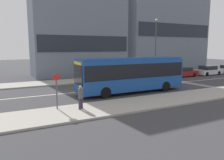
% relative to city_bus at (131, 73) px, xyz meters
% --- Properties ---
extents(ground_plane, '(120.00, 120.00, 0.00)m').
position_rel_city_bus_xyz_m(ground_plane, '(-4.55, 2.24, -1.86)').
color(ground_plane, '#3A3A3D').
extents(sidewalk_near, '(44.00, 3.50, 0.13)m').
position_rel_city_bus_xyz_m(sidewalk_near, '(-4.55, -4.01, -1.80)').
color(sidewalk_near, '#A39E93').
rests_on(sidewalk_near, ground_plane).
extents(sidewalk_far, '(44.00, 3.50, 0.13)m').
position_rel_city_bus_xyz_m(sidewalk_far, '(-4.55, 8.49, -1.80)').
color(sidewalk_far, '#A39E93').
rests_on(sidewalk_far, ground_plane).
extents(lane_centerline, '(41.80, 0.16, 0.01)m').
position_rel_city_bus_xyz_m(lane_centerline, '(-4.55, 2.24, -1.86)').
color(lane_centerline, silver).
rests_on(lane_centerline, ground_plane).
extents(apartment_block_left_tower, '(13.57, 6.27, 16.99)m').
position_rel_city_bus_xyz_m(apartment_block_left_tower, '(-0.11, 14.84, 6.63)').
color(apartment_block_left_tower, slate).
rests_on(apartment_block_left_tower, ground_plane).
extents(city_bus, '(10.35, 2.54, 3.24)m').
position_rel_city_bus_xyz_m(city_bus, '(0.00, 0.00, 0.00)').
color(city_bus, '#194793').
rests_on(city_bus, ground_plane).
extents(parked_car_0, '(4.36, 1.70, 1.26)m').
position_rel_city_bus_xyz_m(parked_car_0, '(7.41, 5.59, -1.26)').
color(parked_car_0, silver).
rests_on(parked_car_0, ground_plane).
extents(parked_car_1, '(4.38, 1.69, 1.35)m').
position_rel_city_bus_xyz_m(parked_car_1, '(12.33, 5.81, -1.23)').
color(parked_car_1, maroon).
rests_on(parked_car_1, ground_plane).
extents(parked_car_2, '(4.18, 1.86, 1.41)m').
position_rel_city_bus_xyz_m(parked_car_2, '(17.28, 5.65, -1.20)').
color(parked_car_2, silver).
rests_on(parked_car_2, ground_plane).
extents(pedestrian_near_stop, '(0.34, 0.34, 1.59)m').
position_rel_city_bus_xyz_m(pedestrian_near_stop, '(-6.19, -3.67, -0.83)').
color(pedestrian_near_stop, '#383347').
rests_on(pedestrian_near_stop, sidewalk_near).
extents(bus_stop_sign, '(0.44, 0.12, 2.42)m').
position_rel_city_bus_xyz_m(bus_stop_sign, '(-7.59, -2.91, -0.31)').
color(bus_stop_sign, '#4C4C51').
rests_on(bus_stop_sign, sidewalk_near).
extents(street_lamp, '(0.36, 0.36, 7.89)m').
position_rel_city_bus_xyz_m(street_lamp, '(8.47, 7.31, 3.00)').
color(street_lamp, '#4C4C51').
rests_on(street_lamp, sidewalk_far).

